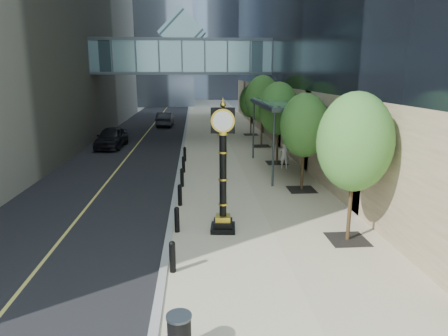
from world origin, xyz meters
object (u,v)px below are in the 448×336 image
at_px(car_near, 111,137).
at_px(car_far, 165,119).
at_px(pedestrian, 284,156).
at_px(street_clock, 223,177).
at_px(trash_bin, 179,336).

distance_m(car_near, car_far, 14.20).
distance_m(pedestrian, car_far, 24.11).
xyz_separation_m(car_near, car_far, (3.43, 13.78, -0.04)).
height_order(street_clock, pedestrian, street_clock).
distance_m(pedestrian, car_near, 15.22).
distance_m(street_clock, car_far, 32.84).
bearing_deg(car_far, street_clock, 99.27).
relative_size(street_clock, pedestrian, 3.01).
relative_size(pedestrian, car_far, 0.34).
relative_size(car_near, car_far, 1.02).
height_order(trash_bin, car_near, car_near).
bearing_deg(car_near, car_far, 78.66).
xyz_separation_m(trash_bin, car_far, (-3.10, 39.47, 0.32)).
xyz_separation_m(street_clock, car_far, (-4.53, 32.50, -1.39)).
bearing_deg(pedestrian, trash_bin, 80.32).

